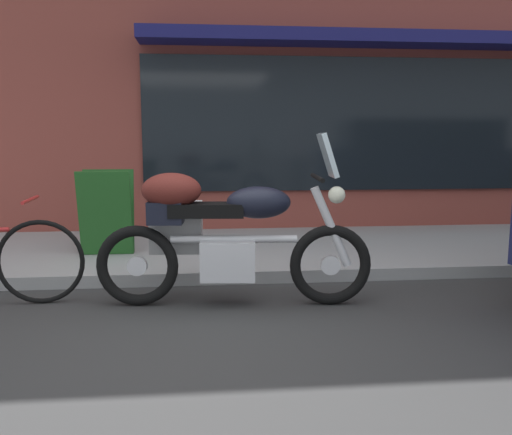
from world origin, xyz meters
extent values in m
plane|color=#303030|center=(0.00, 0.00, 0.00)|extent=(80.00, 80.00, 0.00)
torus|color=black|center=(1.07, 0.59, 0.34)|extent=(0.68, 0.14, 0.67)
cylinder|color=silver|center=(1.07, 0.59, 0.34)|extent=(0.16, 0.07, 0.16)
torus|color=black|center=(-0.51, 0.72, 0.34)|extent=(0.68, 0.14, 0.67)
cylinder|color=silver|center=(-0.51, 0.72, 0.34)|extent=(0.16, 0.07, 0.16)
cube|color=silver|center=(0.23, 0.66, 0.39)|extent=(0.46, 0.33, 0.32)
cylinder|color=silver|center=(0.28, 0.65, 0.56)|extent=(1.03, 0.14, 0.06)
ellipsoid|color=black|center=(0.48, 0.64, 0.86)|extent=(0.54, 0.32, 0.26)
cube|color=black|center=(0.06, 0.67, 0.80)|extent=(0.62, 0.29, 0.11)
cube|color=black|center=(-0.27, 0.70, 0.78)|extent=(0.30, 0.24, 0.18)
cylinder|color=silver|center=(1.07, 0.59, 0.66)|extent=(0.35, 0.10, 0.67)
cylinder|color=black|center=(0.95, 0.60, 1.06)|extent=(0.09, 0.62, 0.04)
cube|color=silver|center=(1.03, 0.59, 1.24)|extent=(0.17, 0.33, 0.35)
sphere|color=#EAEACC|center=(1.11, 0.59, 0.92)|extent=(0.14, 0.14, 0.14)
cube|color=#B4B4B4|center=(-0.20, 0.93, 0.62)|extent=(0.45, 0.23, 0.44)
cube|color=black|center=(-0.20, 1.04, 0.62)|extent=(0.37, 0.05, 0.03)
ellipsoid|color=#591E19|center=(-0.22, 0.69, 0.96)|extent=(0.50, 0.36, 0.28)
torus|color=black|center=(-1.32, 0.85, 0.35)|extent=(0.71, 0.08, 0.71)
cylinder|color=#B22323|center=(-1.37, 0.85, 0.87)|extent=(0.06, 0.48, 0.03)
cube|color=#1E511E|center=(-1.01, 2.10, 0.58)|extent=(0.55, 0.19, 0.90)
cube|color=#1E511E|center=(-1.01, 2.32, 0.58)|extent=(0.55, 0.19, 0.90)
camera|label=1|loc=(0.04, -3.62, 1.37)|focal=37.50mm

